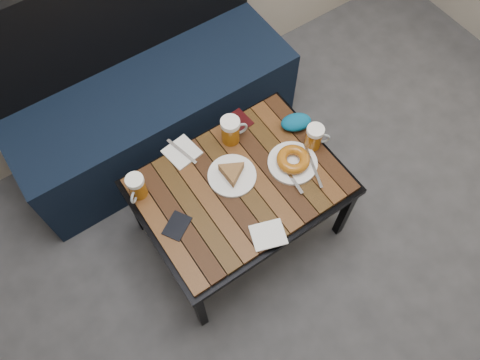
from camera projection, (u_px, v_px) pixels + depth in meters
bench at (153, 106)px, 2.34m from camera, size 1.40×0.50×0.95m
cafe_table at (240, 188)px, 1.95m from camera, size 0.84×0.62×0.47m
beer_mug_left at (137, 187)px, 1.83m from camera, size 0.10×0.10×0.12m
beer_mug_centre at (231, 130)px, 1.95m from camera, size 0.12×0.09×0.13m
beer_mug_right at (314, 137)px, 1.94m from camera, size 0.11×0.10×0.12m
plate_pie at (232, 174)px, 1.90m from camera, size 0.20×0.20×0.06m
plate_bagel at (293, 161)px, 1.93m from camera, size 0.21×0.27×0.06m
napkin_left at (182, 152)px, 1.97m from camera, size 0.15×0.17×0.01m
napkin_right at (268, 235)px, 1.80m from camera, size 0.16×0.15×0.01m
passport_navy at (177, 226)px, 1.82m from camera, size 0.14×0.12×0.01m
passport_burgundy at (240, 120)px, 2.06m from camera, size 0.09×0.11×0.01m
knit_pouch at (296, 122)px, 2.02m from camera, size 0.16×0.13×0.06m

